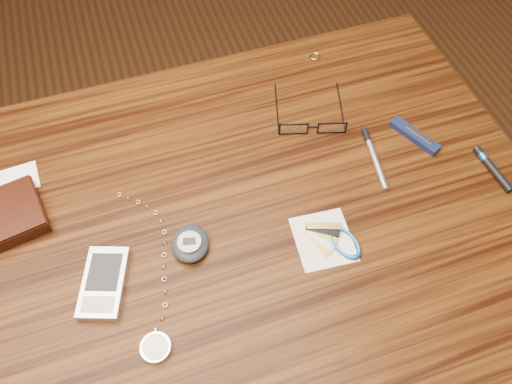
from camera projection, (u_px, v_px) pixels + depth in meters
ground at (241, 353)px, 1.39m from camera, size 3.80×3.80×0.00m
desk at (231, 249)px, 0.85m from camera, size 1.00×0.70×0.75m
wallet_and_card at (1, 217)px, 0.75m from camera, size 0.14×0.16×0.03m
eyeglasses at (312, 126)px, 0.85m from camera, size 0.15×0.15×0.03m
gold_ring at (315, 56)px, 0.96m from camera, size 0.02×0.02×0.00m
pocket_watch at (156, 341)px, 0.66m from camera, size 0.07×0.28×0.01m
pda_phone at (104, 283)px, 0.70m from camera, size 0.09×0.12×0.02m
pedometer at (190, 243)px, 0.73m from camera, size 0.07×0.07×0.03m
notepad_keys at (334, 240)px, 0.74m from camera, size 0.10×0.10×0.01m
pocket_knife at (415, 136)px, 0.85m from camera, size 0.06×0.09×0.01m
silver_pen at (373, 153)px, 0.83m from camera, size 0.03×0.12×0.01m
black_blue_pen at (491, 167)px, 0.81m from camera, size 0.02×0.09×0.01m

